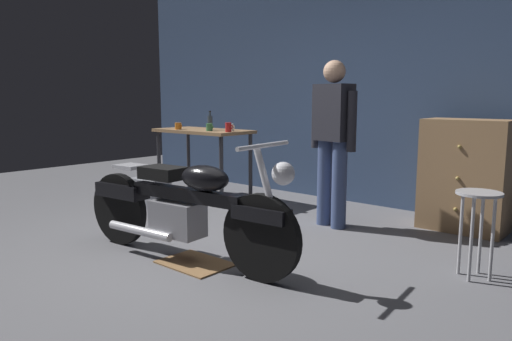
% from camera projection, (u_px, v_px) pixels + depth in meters
% --- Properties ---
extents(ground_plane, '(12.00, 12.00, 0.00)m').
position_uv_depth(ground_plane, '(203.00, 259.00, 3.93)').
color(ground_plane, slate).
extents(back_wall, '(8.00, 0.12, 3.10)m').
position_uv_depth(back_wall, '(372.00, 77.00, 5.78)').
color(back_wall, '#384C70').
rests_on(back_wall, ground_plane).
extents(workbench, '(1.30, 0.64, 0.90)m').
position_uv_depth(workbench, '(203.00, 138.00, 6.21)').
color(workbench, '#99724C').
rests_on(workbench, ground_plane).
extents(motorcycle, '(2.19, 0.62, 1.00)m').
position_uv_depth(motorcycle, '(183.00, 206.00, 3.83)').
color(motorcycle, black).
rests_on(motorcycle, ground_plane).
extents(person_standing, '(0.56, 0.29, 1.67)m').
position_uv_depth(person_standing, '(333.00, 136.00, 4.81)').
color(person_standing, '#3C4D79').
rests_on(person_standing, ground_plane).
extents(shop_stool, '(0.32, 0.32, 0.64)m').
position_uv_depth(shop_stool, '(478.00, 211.00, 3.45)').
color(shop_stool, '#B2B2B7').
rests_on(shop_stool, ground_plane).
extents(wooden_dresser, '(0.80, 0.47, 1.10)m').
position_uv_depth(wooden_dresser, '(465.00, 175.00, 4.72)').
color(wooden_dresser, '#99724C').
rests_on(wooden_dresser, ground_plane).
extents(drip_tray, '(0.56, 0.40, 0.01)m').
position_uv_depth(drip_tray, '(195.00, 263.00, 3.81)').
color(drip_tray, olive).
rests_on(drip_tray, ground_plane).
extents(storage_bin, '(0.44, 0.32, 0.34)m').
position_uv_depth(storage_bin, '(150.00, 192.00, 5.84)').
color(storage_bin, gray).
rests_on(storage_bin, ground_plane).
extents(mug_green_speckled, '(0.11, 0.08, 0.09)m').
position_uv_depth(mug_green_speckled, '(209.00, 127.00, 5.91)').
color(mug_green_speckled, '#3D7F4C').
rests_on(mug_green_speckled, workbench).
extents(mug_red_diner, '(0.11, 0.07, 0.11)m').
position_uv_depth(mug_red_diner, '(228.00, 127.00, 5.73)').
color(mug_red_diner, red).
rests_on(mug_red_diner, workbench).
extents(mug_orange_travel, '(0.12, 0.08, 0.09)m').
position_uv_depth(mug_orange_travel, '(178.00, 126.00, 6.20)').
color(mug_orange_travel, orange).
rests_on(mug_orange_travel, workbench).
extents(mug_white_ceramic, '(0.10, 0.07, 0.09)m').
position_uv_depth(mug_white_ceramic, '(231.00, 127.00, 5.91)').
color(mug_white_ceramic, white).
rests_on(mug_white_ceramic, workbench).
extents(bottle, '(0.06, 0.06, 0.24)m').
position_uv_depth(bottle, '(210.00, 122.00, 6.08)').
color(bottle, '#3F4C59').
rests_on(bottle, workbench).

